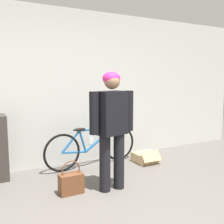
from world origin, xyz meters
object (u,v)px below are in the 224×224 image
at_px(bicycle, 93,146).
at_px(cardboard_box, 145,157).
at_px(person, 112,122).
at_px(handbag, 71,183).

relative_size(bicycle, cardboard_box, 3.99).
distance_m(person, bicycle, 1.16).
height_order(bicycle, handbag, bicycle).
bearing_deg(cardboard_box, handbag, -159.33).
xyz_separation_m(person, handbag, (-0.52, 0.14, -0.76)).
bearing_deg(cardboard_box, bicycle, 163.52).
relative_size(handbag, cardboard_box, 1.02).
bearing_deg(person, cardboard_box, 21.87).
bearing_deg(handbag, person, -14.60).
bearing_deg(person, bicycle, 67.84).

